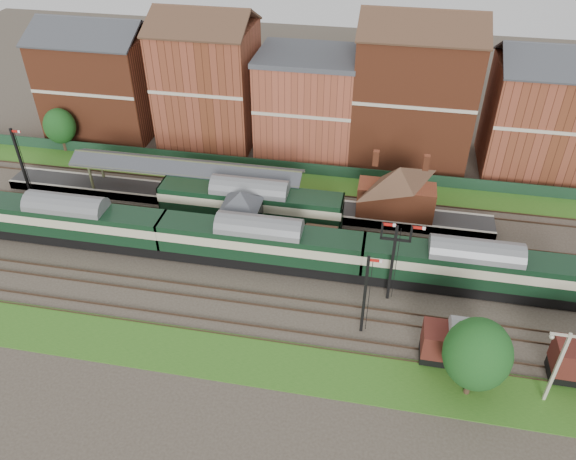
% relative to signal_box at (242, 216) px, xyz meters
% --- Properties ---
extents(ground, '(160.00, 160.00, 0.00)m').
position_rel_signal_box_xyz_m(ground, '(3.00, -3.25, -3.19)').
color(ground, '#473D33').
rests_on(ground, ground).
extents(grass_back, '(90.00, 4.50, 0.06)m').
position_rel_signal_box_xyz_m(grass_back, '(3.00, 12.75, -3.16)').
color(grass_back, '#2D6619').
rests_on(grass_back, ground).
extents(grass_front, '(90.00, 5.00, 0.06)m').
position_rel_signal_box_xyz_m(grass_front, '(3.00, -15.25, -3.16)').
color(grass_front, '#2D6619').
rests_on(grass_front, ground).
extents(fence, '(90.00, 0.12, 1.50)m').
position_rel_signal_box_xyz_m(fence, '(3.00, 14.75, -2.44)').
color(fence, '#193823').
rests_on(fence, ground).
extents(platform, '(55.00, 3.40, 1.00)m').
position_rel_signal_box_xyz_m(platform, '(-2.00, 6.50, -2.69)').
color(platform, '#2D2D2D').
rests_on(platform, ground).
extents(signal_box, '(5.40, 5.40, 6.00)m').
position_rel_signal_box_xyz_m(signal_box, '(0.00, 0.00, 0.00)').
color(signal_box, '#647251').
rests_on(signal_box, ground).
extents(brick_hut, '(3.20, 2.64, 2.94)m').
position_rel_signal_box_xyz_m(brick_hut, '(8.00, 0.00, -2.00)').
color(brick_hut, brown).
rests_on(brick_hut, ground).
extents(station_building, '(8.10, 8.10, 5.90)m').
position_rel_signal_box_xyz_m(station_building, '(15.00, 6.50, 0.76)').
color(station_building, brown).
rests_on(station_building, platform).
extents(canopy, '(26.00, 3.89, 4.08)m').
position_rel_signal_box_xyz_m(canopy, '(-8.00, 6.50, 1.39)').
color(canopy, '#555B39').
rests_on(canopy, platform).
extents(semaphore_bracket, '(3.60, 0.25, 8.18)m').
position_rel_signal_box_xyz_m(semaphore_bracket, '(15.04, -5.75, 1.44)').
color(semaphore_bracket, black).
rests_on(semaphore_bracket, ground).
extents(semaphore_platform_end, '(1.23, 0.25, 8.00)m').
position_rel_signal_box_xyz_m(semaphore_platform_end, '(-26.98, 4.75, 0.96)').
color(semaphore_platform_end, black).
rests_on(semaphore_platform_end, ground).
extents(semaphore_siding, '(1.23, 0.25, 8.00)m').
position_rel_signal_box_xyz_m(semaphore_siding, '(13.02, -10.25, 0.96)').
color(semaphore_siding, black).
rests_on(semaphore_siding, ground).
extents(yard_lamp, '(2.60, 0.22, 7.00)m').
position_rel_signal_box_xyz_m(yard_lamp, '(27.00, -14.75, 0.79)').
color(yard_lamp, beige).
rests_on(yard_lamp, ground).
extents(town_backdrop, '(69.00, 10.00, 16.00)m').
position_rel_signal_box_xyz_m(town_backdrop, '(2.82, 21.75, 3.81)').
color(town_backdrop, brown).
rests_on(town_backdrop, ground).
extents(dmu_train, '(58.61, 3.08, 4.50)m').
position_rel_signal_box_xyz_m(dmu_train, '(2.61, -3.25, -0.57)').
color(dmu_train, black).
rests_on(dmu_train, ground).
extents(platform_railcar, '(19.41, 3.06, 4.47)m').
position_rel_signal_box_xyz_m(platform_railcar, '(0.08, 3.25, -0.59)').
color(platform_railcar, black).
rests_on(platform_railcar, ground).
extents(goods_van_a, '(5.73, 2.48, 3.48)m').
position_rel_signal_box_xyz_m(goods_van_a, '(20.68, -12.25, -1.21)').
color(goods_van_a, black).
rests_on(goods_van_a, ground).
extents(tree_far, '(4.88, 4.88, 7.12)m').
position_rel_signal_box_xyz_m(tree_far, '(21.37, -15.22, 1.11)').
color(tree_far, '#382619').
rests_on(tree_far, ground).
extents(tree_back, '(3.98, 3.98, 5.82)m').
position_rel_signal_box_xyz_m(tree_back, '(-27.90, 14.74, 0.32)').
color(tree_back, '#382619').
rests_on(tree_back, ground).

